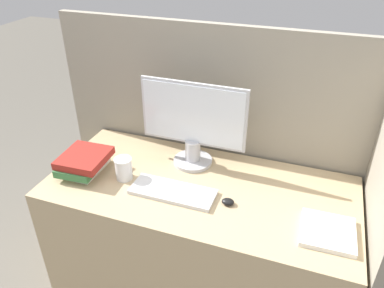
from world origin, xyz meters
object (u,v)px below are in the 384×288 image
at_px(mouse, 228,202).
at_px(coffee_cup, 124,169).
at_px(monitor, 193,126).
at_px(keyboard, 173,192).
at_px(book_stack, 84,162).

xyz_separation_m(mouse, coffee_cup, (-0.56, 0.02, 0.05)).
height_order(monitor, mouse, monitor).
relative_size(keyboard, mouse, 6.96).
bearing_deg(book_stack, keyboard, -2.19).
relative_size(monitor, coffee_cup, 4.78).
xyz_separation_m(keyboard, coffee_cup, (-0.29, 0.03, 0.05)).
xyz_separation_m(monitor, keyboard, (0.00, -0.30, -0.22)).
height_order(monitor, keyboard, monitor).
bearing_deg(monitor, coffee_cup, -137.37).
height_order(keyboard, coffee_cup, coffee_cup).
bearing_deg(mouse, book_stack, 179.53).
bearing_deg(coffee_cup, keyboard, -6.55).
relative_size(monitor, mouse, 9.45).
xyz_separation_m(keyboard, mouse, (0.28, 0.01, 0.00)).
bearing_deg(book_stack, coffee_cup, 3.26).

